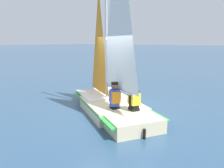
# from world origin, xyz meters

# --- Properties ---
(ground_plane) EXTENTS (260.00, 260.00, 0.00)m
(ground_plane) POSITION_xyz_m (0.00, 0.00, 0.00)
(ground_plane) COLOR #2D4C6B
(sailboat_main) EXTENTS (3.53, 4.34, 5.94)m
(sailboat_main) POSITION_xyz_m (0.00, 0.01, 0.84)
(sailboat_main) COLOR beige
(sailboat_main) RESTS_ON ground_plane
(sailor_helm) EXTENTS (0.41, 0.43, 1.16)m
(sailor_helm) POSITION_xyz_m (0.51, 0.49, 0.63)
(sailor_helm) COLOR black
(sailor_helm) RESTS_ON ground_plane
(sailor_crew) EXTENTS (0.41, 0.43, 1.16)m
(sailor_crew) POSITION_xyz_m (0.33, 1.05, 0.62)
(sailor_crew) COLOR black
(sailor_crew) RESTS_ON ground_plane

